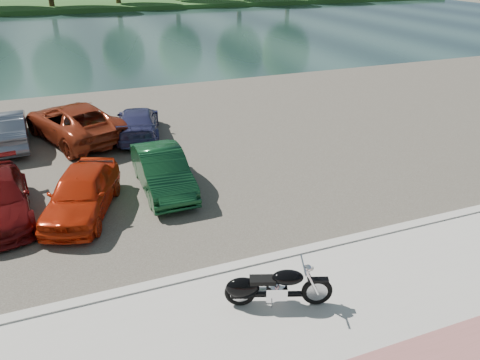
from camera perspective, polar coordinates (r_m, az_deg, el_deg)
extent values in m
plane|color=#595447|center=(10.36, 5.34, -16.57)|extent=(200.00, 200.00, 0.00)
cube|color=#B7B3AD|center=(9.71, 8.11, -19.98)|extent=(60.00, 6.00, 0.10)
cube|color=#B7B3AD|center=(11.72, 0.99, -10.21)|extent=(60.00, 0.30, 0.14)
cube|color=#423D36|center=(19.41, -9.10, 4.54)|extent=(60.00, 18.00, 0.04)
cube|color=#1A302F|center=(47.41, -17.35, 16.31)|extent=(120.00, 40.00, 0.00)
cube|color=#224C1B|center=(79.12, -19.74, 19.64)|extent=(120.00, 24.00, 0.60)
torus|color=black|center=(10.45, 9.35, -13.24)|extent=(0.68, 0.34, 0.68)
torus|color=black|center=(10.29, 0.02, -13.55)|extent=(0.68, 0.34, 0.68)
cylinder|color=#B2B2B7|center=(10.45, 9.35, -13.24)|extent=(0.45, 0.21, 0.46)
cylinder|color=#B2B2B7|center=(10.29, 0.02, -13.55)|extent=(0.45, 0.21, 0.46)
cylinder|color=silver|center=(10.16, 8.78, -12.30)|extent=(0.32, 0.16, 0.63)
cylinder|color=silver|center=(10.32, 8.60, -11.62)|extent=(0.32, 0.16, 0.63)
cylinder|color=silver|center=(9.98, 7.75, -10.26)|extent=(0.29, 0.72, 0.04)
sphere|color=silver|center=(10.04, 8.29, -10.60)|extent=(0.20, 0.20, 0.16)
sphere|color=silver|center=(10.05, 8.69, -10.59)|extent=(0.14, 0.14, 0.11)
cube|color=black|center=(10.26, 9.48, -11.90)|extent=(0.47, 0.29, 0.06)
cube|color=black|center=(10.38, 4.72, -13.69)|extent=(1.16, 0.50, 0.08)
cube|color=silver|center=(10.33, 4.45, -13.40)|extent=(0.53, 0.45, 0.34)
cylinder|color=silver|center=(10.21, 5.06, -12.52)|extent=(0.29, 0.25, 0.27)
cylinder|color=silver|center=(10.19, 3.91, -12.55)|extent=(0.29, 0.25, 0.27)
ellipsoid|color=black|center=(10.12, 5.84, -11.74)|extent=(0.76, 0.57, 0.32)
cube|color=black|center=(10.11, 2.78, -12.09)|extent=(0.61, 0.45, 0.10)
ellipsoid|color=black|center=(10.22, 0.31, -13.03)|extent=(0.80, 0.56, 0.50)
cube|color=black|center=(10.26, 0.02, -13.33)|extent=(0.44, 0.31, 0.30)
cylinder|color=silver|center=(10.51, 2.67, -13.45)|extent=(1.06, 0.46, 0.09)
cylinder|color=silver|center=(10.46, 2.67, -13.11)|extent=(1.06, 0.46, 0.09)
cylinder|color=#B2B2B7|center=(10.32, 3.93, -15.00)|extent=(0.07, 0.14, 0.22)
imported|color=red|center=(14.35, -18.75, -1.45)|extent=(2.88, 4.30, 1.36)
imported|color=#103C1E|center=(15.20, -9.42, 1.14)|extent=(1.41, 4.03, 1.33)
imported|color=slate|center=(20.74, -26.62, 5.60)|extent=(1.71, 4.35, 1.41)
imported|color=maroon|center=(20.38, -19.55, 6.70)|extent=(4.30, 5.97, 1.51)
imported|color=navy|center=(20.06, -12.35, 6.88)|extent=(2.49, 4.44, 1.22)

